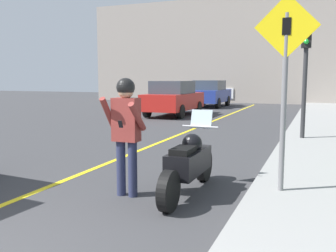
# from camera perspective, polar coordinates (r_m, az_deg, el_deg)

# --- Properties ---
(road_center_line) EXTENTS (0.12, 36.00, 0.01)m
(road_center_line) POSITION_cam_1_polar(r_m,az_deg,el_deg) (9.27, -4.89, -3.93)
(road_center_line) COLOR yellow
(road_center_line) RESTS_ON ground
(building_backdrop) EXTENTS (28.00, 1.20, 7.69)m
(building_backdrop) POSITION_cam_1_polar(r_m,az_deg,el_deg) (28.40, 15.10, 11.15)
(building_backdrop) COLOR gray
(building_backdrop) RESTS_ON ground
(motorcycle) EXTENTS (0.62, 2.25, 1.27)m
(motorcycle) POSITION_cam_1_polar(r_m,az_deg,el_deg) (5.84, 3.22, -5.69)
(motorcycle) COLOR black
(motorcycle) RESTS_ON ground
(person_biker) EXTENTS (0.59, 0.49, 1.81)m
(person_biker) POSITION_cam_1_polar(r_m,az_deg,el_deg) (5.67, -6.43, 0.34)
(person_biker) COLOR #282D4C
(person_biker) RESTS_ON ground
(crossing_sign) EXTENTS (0.91, 0.08, 2.84)m
(crossing_sign) POSITION_cam_1_polar(r_m,az_deg,el_deg) (5.68, 17.38, 7.43)
(crossing_sign) COLOR slate
(crossing_sign) RESTS_ON sidewalk_curb
(traffic_light) EXTENTS (0.26, 0.30, 3.25)m
(traffic_light) POSITION_cam_1_polar(r_m,az_deg,el_deg) (11.08, 20.26, 10.00)
(traffic_light) COLOR #2D2D30
(traffic_light) RESTS_ON sidewalk_curb
(parked_car_red) EXTENTS (1.88, 4.20, 1.68)m
(parked_car_red) POSITION_cam_1_polar(r_m,az_deg,el_deg) (18.19, 0.85, 4.29)
(parked_car_red) COLOR black
(parked_car_red) RESTS_ON ground
(parked_car_blue) EXTENTS (1.88, 4.20, 1.68)m
(parked_car_blue) POSITION_cam_1_polar(r_m,az_deg,el_deg) (24.13, 6.44, 4.98)
(parked_car_blue) COLOR black
(parked_car_blue) RESTS_ON ground
(parked_car_white) EXTENTS (1.88, 4.20, 1.68)m
(parked_car_white) POSITION_cam_1_polar(r_m,az_deg,el_deg) (30.26, 9.07, 5.39)
(parked_car_white) COLOR black
(parked_car_white) RESTS_ON ground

